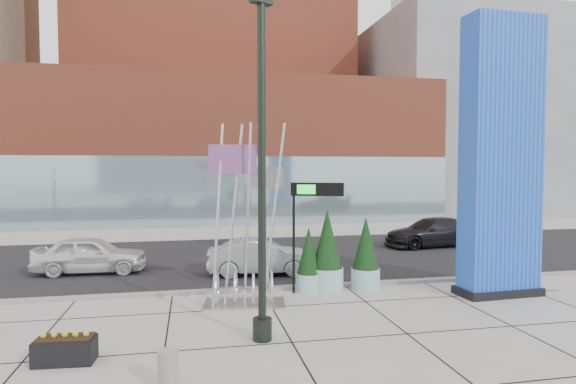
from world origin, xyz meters
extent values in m
plane|color=#9E9991|center=(0.00, 0.00, 0.00)|extent=(160.00, 160.00, 0.00)
cube|color=black|center=(0.00, 10.00, 0.01)|extent=(80.00, 12.00, 0.02)
cube|color=gray|center=(0.00, 4.00, 0.06)|extent=(80.00, 0.30, 0.12)
cube|color=#B04C33|center=(1.00, 27.00, 5.50)|extent=(34.00, 10.00, 11.00)
cube|color=#8CA5B2|center=(1.00, 22.20, 2.50)|extent=(34.00, 0.60, 5.00)
cube|color=slate|center=(26.00, 32.00, 9.00)|extent=(20.00, 18.00, 18.00)
cube|color=#0D40C5|center=(8.63, 1.94, 4.56)|extent=(2.59, 1.16, 9.12)
cube|color=black|center=(8.63, 1.94, 0.13)|extent=(2.81, 1.38, 0.25)
cylinder|color=black|center=(0.32, -0.69, 4.33)|extent=(0.19, 0.19, 8.66)
cylinder|color=black|center=(0.32, -0.69, 0.27)|extent=(0.48, 0.48, 0.54)
cube|color=silver|center=(0.22, 2.42, 0.03)|extent=(2.61, 1.57, 0.07)
cylinder|color=silver|center=(-0.56, 2.20, 2.80)|extent=(0.09, 0.09, 5.59)
cylinder|color=silver|center=(-0.11, 2.59, 2.80)|extent=(0.09, 0.09, 5.59)
cylinder|color=silver|center=(0.34, 2.31, 2.80)|extent=(0.09, 0.09, 5.59)
cylinder|color=silver|center=(0.84, 2.64, 2.80)|extent=(0.09, 0.09, 5.59)
cylinder|color=silver|center=(1.12, 2.14, 2.80)|extent=(0.09, 0.09, 5.59)
torus|color=silver|center=(-0.62, 2.31, 0.54)|extent=(0.22, 1.02, 1.02)
torus|color=silver|center=(-0.06, 2.53, 0.54)|extent=(0.22, 1.02, 1.02)
torus|color=silver|center=(0.50, 2.31, 0.54)|extent=(0.22, 1.02, 1.02)
torus|color=silver|center=(1.06, 2.53, 0.54)|extent=(0.22, 1.02, 1.02)
cube|color=red|center=(-0.11, 2.42, 4.48)|extent=(1.46, 0.16, 0.90)
cube|color=silver|center=(0.89, 2.53, 3.92)|extent=(1.10, 0.32, 0.67)
cylinder|color=gray|center=(-1.82, -2.98, 0.39)|extent=(0.40, 0.40, 0.78)
cylinder|color=black|center=(2.00, 3.47, 1.84)|extent=(0.09, 0.09, 3.68)
cube|color=black|center=(2.79, 3.47, 3.51)|extent=(1.67, 0.84, 0.44)
cube|color=#19D833|center=(2.44, 3.37, 3.51)|extent=(0.57, 0.26, 0.31)
cylinder|color=#9BCCD0|center=(4.60, 3.60, 0.35)|extent=(1.01, 1.01, 0.71)
cylinder|color=black|center=(4.60, 3.60, 0.71)|extent=(0.93, 0.93, 0.06)
cone|color=black|center=(4.60, 3.60, 1.61)|extent=(0.91, 0.91, 1.82)
cylinder|color=#9BCCD0|center=(3.20, 3.60, 0.39)|extent=(1.12, 1.12, 0.79)
cylinder|color=black|center=(3.20, 3.60, 0.79)|extent=(1.03, 1.03, 0.07)
cone|color=black|center=(3.20, 3.60, 1.80)|extent=(1.01, 1.01, 2.02)
cylinder|color=#9BCCD0|center=(2.55, 3.60, 0.31)|extent=(0.88, 0.88, 0.62)
cylinder|color=black|center=(2.55, 3.60, 0.62)|extent=(0.81, 0.81, 0.05)
cone|color=black|center=(2.55, 3.60, 1.41)|extent=(0.80, 0.80, 1.59)
cube|color=black|center=(-4.07, -1.20, 0.27)|extent=(1.28, 0.71, 0.53)
cube|color=black|center=(-4.07, -1.20, 0.55)|extent=(1.19, 0.62, 0.05)
imported|color=white|center=(-5.32, 8.03, 0.73)|extent=(4.39, 1.94, 1.47)
imported|color=#A0A4A8|center=(1.32, 6.42, 0.69)|extent=(4.31, 1.83, 1.38)
imported|color=black|center=(11.22, 11.26, 0.76)|extent=(5.39, 2.61, 1.51)
camera|label=1|loc=(-1.36, -12.18, 4.25)|focal=30.00mm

